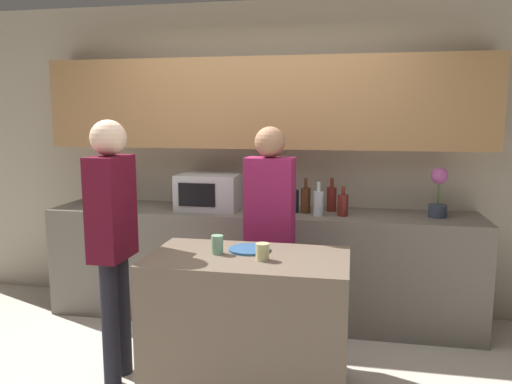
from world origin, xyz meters
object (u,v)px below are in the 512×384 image
object	(u,v)px
bottle_1	(306,200)
cup_0	(262,252)
plate_on_island	(250,249)
cup_1	(217,245)
bottle_4	(343,205)
microwave	(209,192)
person_left	(270,221)
potted_plant	(438,192)
bottle_2	(318,203)
toaster	(104,195)
bottle_0	(294,200)
bottle_3	(332,198)
person_center	(112,229)

from	to	relation	value
bottle_1	cup_0	xyz separation A→B (m)	(-0.13, -1.27, -0.10)
plate_on_island	cup_1	xyz separation A→B (m)	(-0.18, -0.11, 0.05)
bottle_4	cup_0	size ratio (longest dim) A/B	2.38
cup_0	microwave	bearing A→B (deg)	118.37
cup_1	person_left	bearing A→B (deg)	69.12
bottle_1	cup_1	size ratio (longest dim) A/B	2.53
microwave	cup_0	distance (m)	1.48
potted_plant	bottle_2	size ratio (longest dim) A/B	1.45
plate_on_island	toaster	bearing A→B (deg)	144.67
toaster	potted_plant	bearing A→B (deg)	-0.00
toaster	cup_0	size ratio (longest dim) A/B	2.60
bottle_0	person_left	world-z (taller)	person_left
toaster	person_left	size ratio (longest dim) A/B	0.16
bottle_0	bottle_3	distance (m)	0.32
bottle_1	bottle_4	bearing A→B (deg)	-11.55
bottle_0	person_left	distance (m)	0.62
toaster	cup_1	size ratio (longest dim) A/B	2.27
potted_plant	person_left	xyz separation A→B (m)	(-1.24, -0.63, -0.15)
person_left	bottle_3	bearing A→B (deg)	-116.16
microwave	plate_on_island	bearing A→B (deg)	-62.23
bottle_4	microwave	bearing A→B (deg)	175.58
toaster	bottle_1	xyz separation A→B (m)	(1.81, -0.03, 0.02)
bottle_3	bottle_2	bearing A→B (deg)	-114.84
bottle_2	microwave	bearing A→B (deg)	173.43
bottle_2	bottle_4	xyz separation A→B (m)	(0.19, 0.02, -0.01)
toaster	person_center	size ratio (longest dim) A/B	0.15
microwave	bottle_2	distance (m)	0.95
bottle_0	bottle_3	bearing A→B (deg)	20.19
person_center	cup_1	bearing A→B (deg)	90.42
microwave	person_center	bearing A→B (deg)	-103.17
microwave	potted_plant	xyz separation A→B (m)	(1.87, 0.00, 0.05)
toaster	cup_1	bearing A→B (deg)	-41.26
bottle_0	microwave	bearing A→B (deg)	178.95
bottle_1	plate_on_island	distance (m)	1.12
microwave	bottle_3	size ratio (longest dim) A/B	1.85
bottle_3	plate_on_island	xyz separation A→B (m)	(-0.45, -1.20, -0.14)
bottle_0	bottle_1	xyz separation A→B (m)	(0.09, -0.01, 0.01)
potted_plant	person_center	xyz separation A→B (m)	(-2.15, -1.21, -0.11)
bottle_0	bottle_1	bearing A→B (deg)	-7.27
bottle_1	plate_on_island	size ratio (longest dim) A/B	1.12
bottle_4	cup_1	bearing A→B (deg)	-122.85
potted_plant	bottle_1	world-z (taller)	potted_plant
bottle_2	bottle_4	distance (m)	0.20
bottle_1	cup_0	size ratio (longest dim) A/B	2.90
plate_on_island	bottle_3	bearing A→B (deg)	69.44
bottle_4	person_left	world-z (taller)	person_left
plate_on_island	bottle_4	bearing A→B (deg)	61.64
cup_1	person_left	xyz separation A→B (m)	(0.23, 0.59, 0.03)
potted_plant	bottle_1	distance (m)	1.04
potted_plant	person_center	size ratio (longest dim) A/B	0.23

